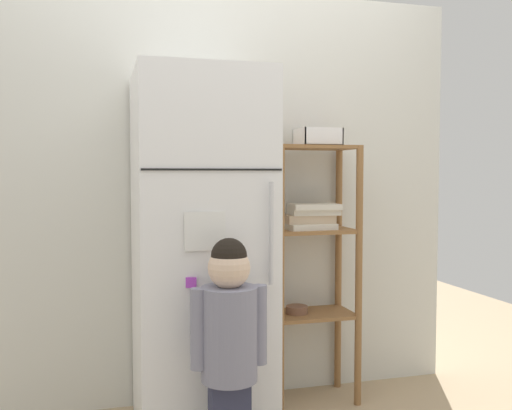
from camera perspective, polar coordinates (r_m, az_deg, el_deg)
kitchen_wall_back at (r=3.00m, az=-3.58°, el=0.93°), size 2.60×0.03×2.14m
refrigerator at (r=2.64m, az=-5.60°, el=-4.83°), size 0.59×0.68×1.64m
child_standing at (r=2.26m, az=-2.71°, el=-12.70°), size 0.30×0.22×0.94m
pantry_shelf_unit at (r=2.97m, az=5.53°, el=-4.00°), size 0.45×0.29×1.33m
fruit_bin at (r=2.98m, az=6.17°, el=6.62°), size 0.21×0.19×0.09m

